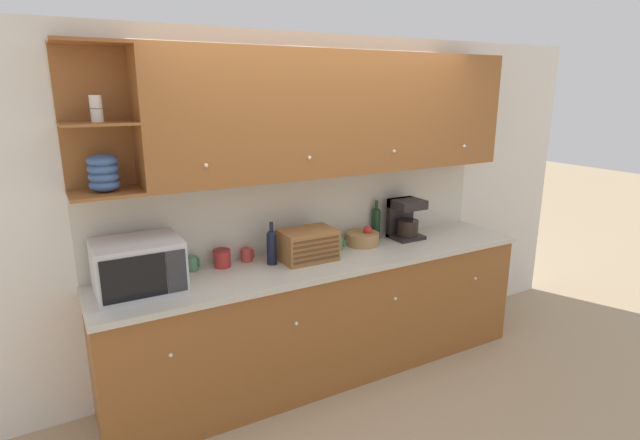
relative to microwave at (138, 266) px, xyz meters
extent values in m
plane|color=tan|center=(1.34, 0.28, -1.13)|extent=(24.00, 24.00, 0.00)
cube|color=white|center=(1.34, 0.31, 0.17)|extent=(5.76, 0.06, 2.60)
cube|color=#935628|center=(1.34, -0.04, -0.67)|extent=(3.36, 0.63, 0.92)
cube|color=beige|center=(1.34, -0.05, -0.19)|extent=(3.38, 0.66, 0.04)
sphere|color=white|center=(0.08, -0.36, -0.46)|extent=(0.03, 0.03, 0.03)
sphere|color=white|center=(0.92, -0.36, -0.46)|extent=(0.03, 0.03, 0.03)
sphere|color=white|center=(1.76, -0.36, -0.46)|extent=(0.03, 0.03, 0.03)
sphere|color=white|center=(2.60, -0.36, -0.46)|extent=(0.03, 0.03, 0.03)
cube|color=beige|center=(1.34, 0.27, 0.14)|extent=(3.36, 0.01, 0.62)
cube|color=#935628|center=(1.55, 0.11, 0.90)|extent=(2.94, 0.35, 0.89)
cube|color=#935628|center=(-0.13, 0.27, 0.90)|extent=(0.42, 0.02, 0.89)
cube|color=#935628|center=(-0.13, 0.11, 0.46)|extent=(0.42, 0.35, 0.02)
cube|color=#935628|center=(-0.13, 0.11, 0.88)|extent=(0.42, 0.35, 0.02)
cube|color=#935628|center=(-0.13, 0.11, 1.33)|extent=(0.42, 0.35, 0.02)
sphere|color=white|center=(0.45, -0.07, 0.61)|extent=(0.03, 0.03, 0.03)
sphere|color=white|center=(1.18, -0.07, 0.61)|extent=(0.03, 0.03, 0.03)
sphere|color=white|center=(1.92, -0.07, 0.61)|extent=(0.03, 0.03, 0.03)
sphere|color=white|center=(2.65, -0.07, 0.61)|extent=(0.03, 0.03, 0.03)
ellipsoid|color=#3D5B93|center=(-0.13, 0.11, 0.51)|extent=(0.18, 0.18, 0.08)
ellipsoid|color=#3D5B93|center=(-0.13, 0.11, 0.56)|extent=(0.18, 0.18, 0.08)
ellipsoid|color=#3D5B93|center=(-0.13, 0.11, 0.61)|extent=(0.18, 0.18, 0.08)
ellipsoid|color=#3D5B93|center=(-0.13, 0.11, 0.66)|extent=(0.18, 0.18, 0.08)
cylinder|color=silver|center=(-0.13, 0.11, 0.92)|extent=(0.07, 0.07, 0.08)
cylinder|color=silver|center=(-0.13, 0.11, 1.00)|extent=(0.07, 0.07, 0.08)
cube|color=silver|center=(0.00, 0.00, 0.00)|extent=(0.53, 0.41, 0.33)
cube|color=black|center=(-0.06, -0.21, 0.00)|extent=(0.37, 0.01, 0.27)
cube|color=#2D2D33|center=(0.19, -0.21, 0.00)|extent=(0.12, 0.01, 0.27)
cylinder|color=#4C845B|center=(0.39, 0.21, -0.12)|extent=(0.09, 0.09, 0.10)
torus|color=#4C845B|center=(0.44, 0.21, -0.11)|extent=(0.01, 0.07, 0.07)
cylinder|color=#B22D28|center=(0.60, 0.17, -0.11)|extent=(0.12, 0.12, 0.12)
cylinder|color=maroon|center=(0.60, 0.17, -0.04)|extent=(0.13, 0.13, 0.01)
cylinder|color=#B73D38|center=(0.80, 0.20, -0.12)|extent=(0.08, 0.08, 0.10)
torus|color=#B73D38|center=(0.84, 0.20, -0.12)|extent=(0.01, 0.07, 0.07)
cylinder|color=black|center=(0.93, 0.05, -0.06)|extent=(0.07, 0.07, 0.22)
sphere|color=black|center=(0.93, 0.05, 0.05)|extent=(0.07, 0.07, 0.07)
cylinder|color=black|center=(0.93, 0.05, 0.11)|extent=(0.03, 0.03, 0.08)
cube|color=#996033|center=(1.21, 0.01, -0.05)|extent=(0.41, 0.27, 0.23)
cube|color=#54351C|center=(1.21, -0.13, -0.12)|extent=(0.37, 0.01, 0.02)
cube|color=#54351C|center=(1.21, -0.13, -0.09)|extent=(0.37, 0.01, 0.02)
cube|color=#54351C|center=(1.21, -0.13, -0.05)|extent=(0.37, 0.01, 0.02)
cube|color=#54351C|center=(1.21, -0.13, -0.01)|extent=(0.37, 0.01, 0.02)
cube|color=#54351C|center=(1.21, -0.13, 0.02)|extent=(0.37, 0.01, 0.02)
cylinder|color=#4C845B|center=(1.52, 0.10, -0.12)|extent=(0.09, 0.09, 0.10)
torus|color=#4C845B|center=(1.57, 0.10, -0.11)|extent=(0.01, 0.07, 0.07)
cylinder|color=#A87F4C|center=(1.77, 0.11, -0.12)|extent=(0.27, 0.27, 0.10)
sphere|color=red|center=(1.81, 0.09, -0.04)|extent=(0.08, 0.08, 0.08)
cylinder|color=#19381E|center=(1.98, 0.22, -0.05)|extent=(0.07, 0.07, 0.23)
sphere|color=#19381E|center=(1.98, 0.22, 0.06)|extent=(0.07, 0.07, 0.07)
cylinder|color=#19381E|center=(1.98, 0.22, 0.12)|extent=(0.03, 0.03, 0.08)
cube|color=black|center=(2.20, 0.08, -0.15)|extent=(0.25, 0.24, 0.03)
cylinder|color=black|center=(2.20, 0.06, -0.07)|extent=(0.18, 0.18, 0.14)
cube|color=black|center=(2.20, 0.17, 0.00)|extent=(0.25, 0.05, 0.34)
cube|color=black|center=(2.20, 0.08, 0.13)|extent=(0.25, 0.24, 0.07)
camera|label=1|loc=(-0.45, -3.12, 1.08)|focal=28.00mm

